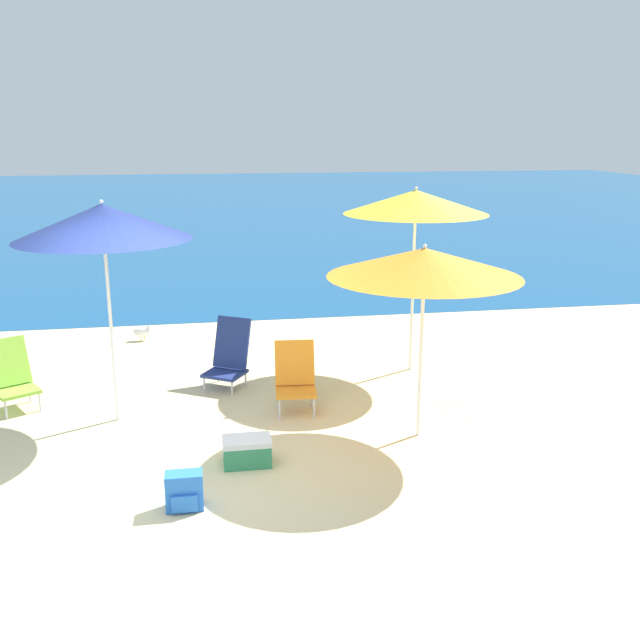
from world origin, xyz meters
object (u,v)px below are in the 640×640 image
beach_chair_orange (295,376)px  backpack_blue (184,491)px  beach_umbrella_orange (424,263)px  beach_umbrella_navy (103,222)px  beach_chair_lime (12,375)px  beach_chair_navy (229,355)px  seagull (143,331)px  beach_umbrella_yellow (416,202)px  cooler_box (247,451)px

beach_chair_orange → backpack_blue: beach_chair_orange is taller
beach_umbrella_orange → backpack_blue: beach_umbrella_orange is taller
beach_umbrella_navy → beach_chair_lime: bearing=154.6°
beach_chair_orange → beach_chair_navy: (-0.69, 0.91, -0.01)m
beach_umbrella_navy → beach_chair_orange: (1.93, -0.03, -1.74)m
backpack_blue → seagull: 5.07m
backpack_blue → beach_umbrella_navy: bearing=110.1°
beach_chair_orange → backpack_blue: (-1.19, -1.99, -0.24)m
beach_umbrella_yellow → beach_chair_orange: bearing=-146.1°
beach_chair_lime → backpack_blue: 3.21m
beach_umbrella_yellow → cooler_box: size_ratio=5.22×
beach_chair_orange → beach_umbrella_orange: bearing=-33.6°
beach_umbrella_orange → beach_umbrella_yellow: (0.51, 2.01, 0.37)m
backpack_blue → seagull: (-0.68, 5.03, -0.02)m
beach_umbrella_navy → beach_umbrella_orange: beach_umbrella_navy is taller
beach_umbrella_navy → seagull: (0.06, 3.01, -1.99)m
beach_umbrella_orange → beach_umbrella_yellow: size_ratio=0.84×
seagull → beach_chair_navy: bearing=-61.0°
beach_umbrella_yellow → beach_umbrella_navy: bearing=-163.2°
beach_chair_lime → beach_chair_navy: beach_chair_navy is taller
beach_chair_navy → cooler_box: size_ratio=1.83×
cooler_box → seagull: 4.48m
beach_umbrella_yellow → seagull: size_ratio=8.74×
beach_umbrella_orange → seagull: 5.22m
beach_umbrella_navy → beach_chair_orange: bearing=-0.9°
beach_umbrella_orange → cooler_box: size_ratio=4.38×
beach_umbrella_yellow → beach_chair_orange: (-1.66, -1.11, -1.77)m
cooler_box → seagull: size_ratio=1.68×
beach_umbrella_navy → beach_chair_lime: 2.18m
beach_umbrella_navy → seagull: beach_umbrella_navy is taller
beach_umbrella_orange → beach_chair_lime: size_ratio=2.54×
beach_umbrella_yellow → beach_chair_orange: beach_umbrella_yellow is taller
beach_umbrella_orange → beach_chair_orange: size_ratio=2.58×
beach_umbrella_orange → beach_chair_orange: beach_umbrella_orange is taller
beach_umbrella_orange → seagull: beach_umbrella_orange is taller
beach_chair_lime → beach_chair_navy: 2.44m
backpack_blue → cooler_box: backpack_blue is taller
beach_umbrella_navy → seagull: bearing=88.9°
seagull → beach_umbrella_navy: bearing=-91.1°
beach_umbrella_yellow → beach_chair_navy: size_ratio=2.85×
beach_umbrella_orange → beach_umbrella_yellow: 2.11m
beach_umbrella_navy → backpack_blue: size_ratio=7.40×
beach_chair_orange → cooler_box: (-0.63, -1.26, -0.26)m
beach_chair_lime → seagull: 2.76m
beach_chair_orange → backpack_blue: size_ratio=2.40×
beach_umbrella_navy → beach_chair_orange: beach_umbrella_navy is taller
seagull → backpack_blue: bearing=-82.3°
beach_umbrella_yellow → backpack_blue: size_ratio=7.39×
seagull → beach_chair_orange: bearing=-58.4°
beach_umbrella_navy → cooler_box: (1.30, -1.29, -2.00)m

